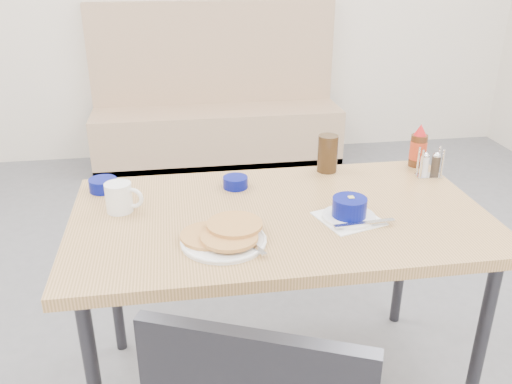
{
  "coord_description": "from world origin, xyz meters",
  "views": [
    {
      "loc": [
        -0.34,
        -1.36,
        1.58
      ],
      "look_at": [
        -0.07,
        0.3,
        0.82
      ],
      "focal_mm": 38.0,
      "sensor_mm": 36.0,
      "label": 1
    }
  ],
  "objects": [
    {
      "name": "pancake_plate",
      "position": [
        -0.21,
        0.08,
        0.78
      ],
      "size": [
        0.26,
        0.26,
        0.05
      ],
      "rotation": [
        0.0,
        0.0,
        0.1
      ],
      "color": "white",
      "rests_on": "dining_table"
    },
    {
      "name": "dining_table",
      "position": [
        0.0,
        0.25,
        0.7
      ],
      "size": [
        1.4,
        0.8,
        0.76
      ],
      "color": "tan",
      "rests_on": "ground"
    },
    {
      "name": "amber_tumbler",
      "position": [
        0.26,
        0.59,
        0.83
      ],
      "size": [
        0.1,
        0.1,
        0.15
      ],
      "primitive_type": "cylinder",
      "rotation": [
        0.0,
        0.0,
        -0.26
      ],
      "color": "#32200F",
      "rests_on": "dining_table"
    },
    {
      "name": "booth_bench",
      "position": [
        0.0,
        2.78,
        0.35
      ],
      "size": [
        1.9,
        0.56,
        1.22
      ],
      "color": "tan",
      "rests_on": "ground"
    },
    {
      "name": "butter_bowl",
      "position": [
        -0.12,
        0.48,
        0.78
      ],
      "size": [
        0.09,
        0.09,
        0.04
      ],
      "rotation": [
        0.0,
        0.0,
        0.01
      ],
      "color": "#040C68",
      "rests_on": "dining_table"
    },
    {
      "name": "condiment_caddy",
      "position": [
        0.64,
        0.47,
        0.8
      ],
      "size": [
        0.1,
        0.06,
        0.12
      ],
      "rotation": [
        0.0,
        0.0,
        -0.09
      ],
      "color": "silver",
      "rests_on": "dining_table"
    },
    {
      "name": "syrup_bottle",
      "position": [
        0.64,
        0.59,
        0.84
      ],
      "size": [
        0.07,
        0.07,
        0.18
      ],
      "rotation": [
        0.0,
        0.0,
        0.05
      ],
      "color": "#47230F",
      "rests_on": "dining_table"
    },
    {
      "name": "creamer_bowl",
      "position": [
        -0.61,
        0.53,
        0.78
      ],
      "size": [
        0.1,
        0.1,
        0.05
      ],
      "rotation": [
        0.0,
        0.0,
        -0.28
      ],
      "color": "#040C68",
      "rests_on": "dining_table"
    },
    {
      "name": "grits_setting",
      "position": [
        0.21,
        0.16,
        0.79
      ],
      "size": [
        0.25,
        0.23,
        0.08
      ],
      "rotation": [
        0.0,
        0.0,
        0.29
      ],
      "color": "white",
      "rests_on": "dining_table"
    },
    {
      "name": "coffee_mug",
      "position": [
        -0.53,
        0.34,
        0.81
      ],
      "size": [
        0.13,
        0.09,
        0.1
      ],
      "rotation": [
        0.0,
        0.0,
        -0.29
      ],
      "color": "white",
      "rests_on": "dining_table"
    }
  ]
}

